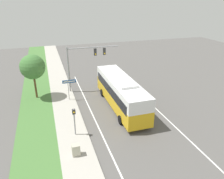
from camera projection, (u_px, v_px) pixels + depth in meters
The scene contains 11 objects.
ground_plane at pixel (132, 120), 22.54m from camera, with size 80.00×80.00×0.00m, color #565451.
sidewalk at pixel (71, 130), 20.80m from camera, with size 2.80×80.00×0.12m.
grass_verge at pixel (36, 136), 19.92m from camera, with size 3.60×80.00×0.10m.
lane_divider_near at pixel (98, 126), 21.54m from camera, with size 0.14×30.00×0.01m.
lane_divider_far at pixel (163, 115), 23.54m from camera, with size 0.14×30.00×0.01m.
bus at pixel (121, 91), 24.53m from camera, with size 2.75×11.32×3.59m.
signal_gantry at pixel (85, 59), 28.11m from camera, with size 6.78×0.41×6.03m.
pedestrian_signal at pixel (74, 118), 19.31m from camera, with size 0.28×0.34×2.71m.
street_sign at pixel (69, 85), 26.11m from camera, with size 1.61×0.08×2.71m.
utility_cabinet at pixel (76, 150), 17.24m from camera, with size 0.64×0.51×0.97m.
roadside_tree at pixel (33, 67), 25.83m from camera, with size 2.96×2.96×5.47m.
Camera 1 is at (-7.80, -17.96, 11.78)m, focal length 35.00 mm.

